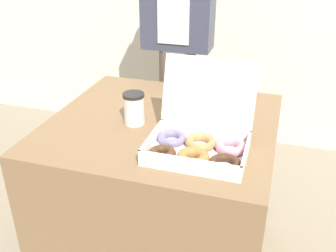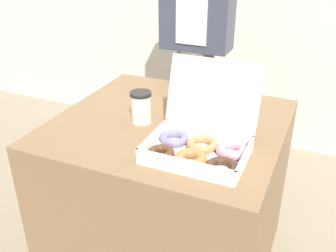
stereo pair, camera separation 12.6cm
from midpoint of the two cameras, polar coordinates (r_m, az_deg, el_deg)
table at (r=1.71m, az=2.30°, el=-10.16°), size 0.86×0.81×0.72m
donut_box at (r=1.29m, az=7.49°, el=-2.60°), size 0.35×0.32×0.28m
coffee_cup at (r=1.49m, az=-1.52°, el=2.72°), size 0.08×0.08×0.12m
person_customer at (r=2.02m, az=5.98°, el=12.50°), size 0.34×0.20×1.58m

